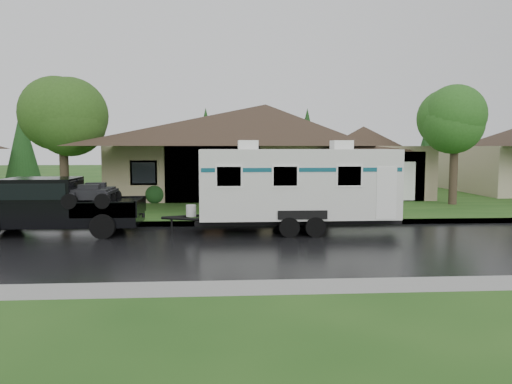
# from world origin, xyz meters

# --- Properties ---
(ground) EXTENTS (140.00, 140.00, 0.00)m
(ground) POSITION_xyz_m (0.00, 0.00, 0.00)
(ground) COLOR #234E18
(ground) RESTS_ON ground
(road) EXTENTS (140.00, 8.00, 0.01)m
(road) POSITION_xyz_m (0.00, -2.00, 0.01)
(road) COLOR black
(road) RESTS_ON ground
(curb) EXTENTS (140.00, 0.50, 0.15)m
(curb) POSITION_xyz_m (0.00, 2.25, 0.07)
(curb) COLOR gray
(curb) RESTS_ON ground
(lawn) EXTENTS (140.00, 26.00, 0.15)m
(lawn) POSITION_xyz_m (0.00, 15.00, 0.07)
(lawn) COLOR #234E18
(lawn) RESTS_ON ground
(house_main) EXTENTS (19.44, 10.80, 6.90)m
(house_main) POSITION_xyz_m (2.29, 13.84, 3.59)
(house_main) COLOR tan
(house_main) RESTS_ON lawn
(tree_left_green) EXTENTS (3.81, 3.81, 6.30)m
(tree_left_green) POSITION_xyz_m (-8.30, 7.10, 4.52)
(tree_left_green) COLOR #382B1E
(tree_left_green) RESTS_ON lawn
(tree_right_green) EXTENTS (3.69, 3.69, 6.12)m
(tree_right_green) POSITION_xyz_m (11.14, 7.48, 4.39)
(tree_right_green) COLOR #382B1E
(tree_right_green) RESTS_ON lawn
(shrub_row) EXTENTS (13.60, 1.00, 1.00)m
(shrub_row) POSITION_xyz_m (2.00, 9.30, 0.65)
(shrub_row) COLOR #143814
(shrub_row) RESTS_ON lawn
(pickup_truck) EXTENTS (6.04, 2.29, 2.01)m
(pickup_truck) POSITION_xyz_m (-6.80, 0.62, 1.08)
(pickup_truck) COLOR black
(pickup_truck) RESTS_ON ground
(travel_trailer) EXTENTS (7.44, 2.62, 3.34)m
(travel_trailer) POSITION_xyz_m (2.01, 0.62, 1.77)
(travel_trailer) COLOR silver
(travel_trailer) RESTS_ON ground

